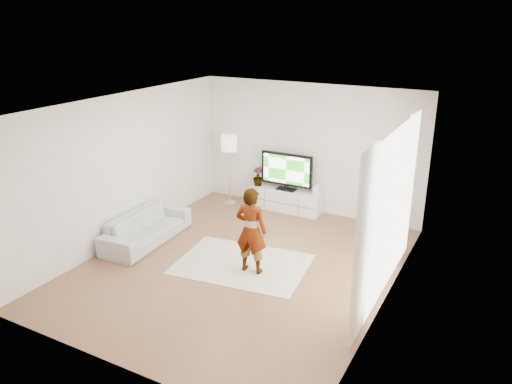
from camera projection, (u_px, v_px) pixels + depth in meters
The scene contains 17 objects.
floor at pixel (240, 265), 8.69m from camera, with size 6.00×6.00×0.00m, color #986845.
ceiling at pixel (238, 105), 7.75m from camera, with size 6.00×6.00×0.00m, color white.
wall_left at pixel (124, 169), 9.33m from camera, with size 0.02×6.00×2.80m, color white.
wall_right at pixel (391, 217), 7.11m from camera, with size 0.02×6.00×2.80m, color white.
wall_back at pixel (309, 149), 10.71m from camera, with size 5.00×0.02×2.80m, color white.
wall_front at pixel (109, 266), 5.73m from camera, with size 5.00×0.02×2.80m, color white.
window at pixel (395, 207), 7.35m from camera, with size 0.01×2.60×2.50m, color white.
curtain_near at pixel (363, 246), 6.34m from camera, with size 0.04×0.70×2.60m, color white.
curtain_far at pixel (408, 187), 8.50m from camera, with size 0.04×0.70×2.60m, color white.
media_console at pixel (285, 200), 11.10m from camera, with size 1.64×0.47×0.46m.
television at pixel (287, 170), 10.89m from camera, with size 1.20×0.24×0.83m.
game_console at pixel (316, 190), 10.66m from camera, with size 0.10×0.18×0.24m.
potted_plant at pixel (258, 176), 11.26m from camera, with size 0.24×0.24×0.42m, color #3F7238.
rug at pixel (242, 264), 8.73m from camera, with size 2.22×1.60×0.01m, color beige.
player at pixel (251, 231), 8.24m from camera, with size 0.55×0.36×1.50m, color #334772.
sofa at pixel (147, 227), 9.53m from camera, with size 1.98×0.77×0.58m, color beige.
floor_lamp at pixel (229, 146), 11.11m from camera, with size 0.36×0.36×1.60m.
Camera 1 is at (3.90, -6.70, 4.14)m, focal length 35.00 mm.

